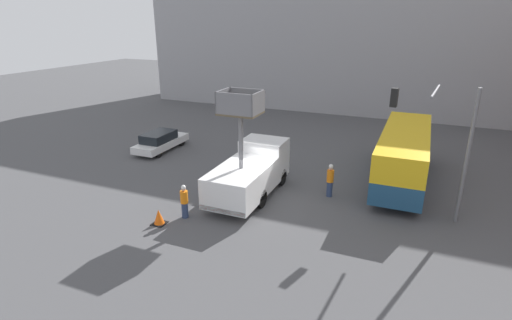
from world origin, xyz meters
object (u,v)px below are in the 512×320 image
Objects in this scene: utility_truck at (250,171)px; city_bus at (404,152)px; road_worker_near_truck at (184,202)px; traffic_cone_near_truck at (159,217)px; traffic_light_pole at (442,131)px; road_worker_directing at (330,180)px; parked_car_curbside at (160,141)px.

utility_truck is 9.26m from city_bus.
road_worker_near_truck reaches higher than traffic_cone_near_truck.
city_bus is 13.68× the size of traffic_cone_near_truck.
city_bus is (7.58, 5.31, 0.41)m from utility_truck.
traffic_light_pole reaches higher than road_worker_near_truck.
road_worker_near_truck is at bearing 122.11° from city_bus.
road_worker_directing reaches higher than parked_car_curbside.
road_worker_near_truck is 0.92× the size of road_worker_directing.
utility_truck is 5.58m from traffic_cone_near_truck.
traffic_light_pole is 8.71× the size of traffic_cone_near_truck.
road_worker_directing is 2.53× the size of traffic_cone_near_truck.
city_bus is at bearing -178.71° from road_worker_near_truck.
road_worker_directing is at bearing 42.72° from traffic_cone_near_truck.
road_worker_directing is (-3.48, -3.78, -0.91)m from city_bus.
city_bus is 14.47m from traffic_cone_near_truck.
utility_truck is at bearing 113.56° from city_bus.
traffic_light_pole is 1.36× the size of parked_car_curbside.
utility_truck is at bearing 60.33° from traffic_cone_near_truck.
city_bus reaches higher than road_worker_directing.
utility_truck is 3.41× the size of road_worker_directing.
road_worker_near_truck is 7.97m from road_worker_directing.
traffic_light_pole is at bearing -10.65° from parked_car_curbside.
traffic_cone_near_truck is at bearing -0.26° from road_worker_directing.
traffic_light_pole is 12.65m from road_worker_near_truck.
parked_car_curbside is at bearing -90.69° from road_worker_near_truck.
road_worker_near_truck is 2.33× the size of traffic_cone_near_truck.
road_worker_directing is at bearing 20.48° from utility_truck.
traffic_light_pole reaches higher than traffic_cone_near_truck.
traffic_cone_near_truck is at bearing -119.67° from utility_truck.
city_bus is 5.87× the size of road_worker_near_truck.
traffic_cone_near_truck is (-6.81, -6.29, -0.60)m from road_worker_directing.
traffic_cone_near_truck is at bearing 10.30° from road_worker_near_truck.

